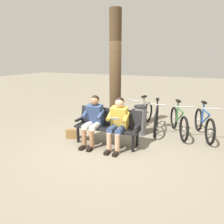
% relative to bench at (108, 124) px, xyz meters
% --- Properties ---
extents(ground_plane, '(40.00, 40.00, 0.00)m').
position_rel_bench_xyz_m(ground_plane, '(-0.07, 0.06, -0.51)').
color(ground_plane, gray).
extents(bench, '(1.61, 0.53, 0.87)m').
position_rel_bench_xyz_m(bench, '(0.00, 0.00, 0.00)').
color(bench, black).
rests_on(bench, ground).
extents(person_reading, '(0.50, 0.77, 1.20)m').
position_rel_bench_xyz_m(person_reading, '(-0.32, 0.15, 0.16)').
color(person_reading, gold).
rests_on(person_reading, ground).
extents(person_companion, '(0.50, 0.77, 1.20)m').
position_rel_bench_xyz_m(person_companion, '(0.32, 0.17, 0.16)').
color(person_companion, '#334772').
rests_on(person_companion, ground).
extents(handbag, '(0.33, 0.21, 0.24)m').
position_rel_bench_xyz_m(handbag, '(1.01, 0.11, -0.39)').
color(handbag, olive).
rests_on(handbag, ground).
extents(tree_trunk, '(0.33, 0.33, 3.32)m').
position_rel_bench_xyz_m(tree_trunk, '(0.24, -0.99, 1.16)').
color(tree_trunk, '#4C3823').
rests_on(tree_trunk, ground).
extents(litter_bin, '(0.36, 0.36, 0.81)m').
position_rel_bench_xyz_m(litter_bin, '(-0.54, -0.93, -0.10)').
color(litter_bin, slate).
rests_on(litter_bin, ground).
extents(bicycle_green, '(0.62, 1.63, 0.94)m').
position_rel_bench_xyz_m(bicycle_green, '(-2.15, -1.44, -0.15)').
color(bicycle_green, black).
rests_on(bicycle_green, ground).
extents(bicycle_orange, '(0.72, 1.58, 0.94)m').
position_rel_bench_xyz_m(bicycle_orange, '(-1.51, -1.36, -0.15)').
color(bicycle_orange, black).
rests_on(bicycle_orange, ground).
extents(bicycle_purple, '(0.48, 1.67, 0.94)m').
position_rel_bench_xyz_m(bicycle_purple, '(-0.89, -1.36, -0.15)').
color(bicycle_purple, black).
rests_on(bicycle_purple, ground).
extents(bicycle_red, '(0.48, 1.67, 0.94)m').
position_rel_bench_xyz_m(bicycle_red, '(-0.36, -1.60, -0.15)').
color(bicycle_red, black).
rests_on(bicycle_red, ground).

